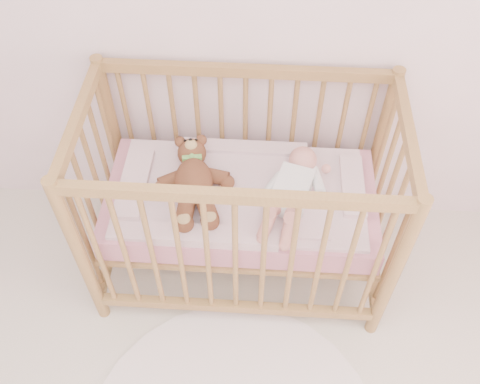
# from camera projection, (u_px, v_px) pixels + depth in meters

# --- Properties ---
(crib) EXTENTS (1.36, 0.76, 1.00)m
(crib) POSITION_uv_depth(u_px,v_px,m) (241.00, 200.00, 2.44)
(crib) COLOR #B08B4A
(crib) RESTS_ON floor
(mattress) EXTENTS (1.22, 0.62, 0.13)m
(mattress) POSITION_uv_depth(u_px,v_px,m) (241.00, 202.00, 2.45)
(mattress) COLOR pink
(mattress) RESTS_ON crib
(blanket) EXTENTS (1.10, 0.58, 0.06)m
(blanket) POSITION_uv_depth(u_px,v_px,m) (241.00, 192.00, 2.39)
(blanket) COLOR pink
(blanket) RESTS_ON mattress
(baby) EXTENTS (0.42, 0.63, 0.14)m
(baby) POSITION_uv_depth(u_px,v_px,m) (293.00, 187.00, 2.32)
(baby) COLOR white
(baby) RESTS_ON blanket
(teddy_bear) EXTENTS (0.45, 0.58, 0.15)m
(teddy_bear) POSITION_uv_depth(u_px,v_px,m) (194.00, 181.00, 2.32)
(teddy_bear) COLOR brown
(teddy_bear) RESTS_ON blanket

